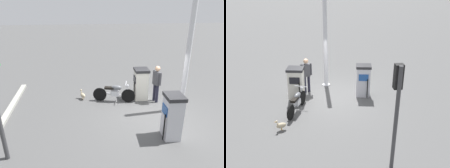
% 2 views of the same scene
% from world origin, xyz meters
% --- Properties ---
extents(ground_plane, '(120.00, 120.00, 0.00)m').
position_xyz_m(ground_plane, '(0.00, 0.00, 0.00)').
color(ground_plane, '#4C4C4C').
extents(fuel_pump_near, '(0.77, 0.83, 1.51)m').
position_xyz_m(fuel_pump_near, '(-0.06, -1.59, 0.77)').
color(fuel_pump_near, silver).
rests_on(fuel_pump_near, ground).
extents(fuel_pump_far, '(0.68, 0.77, 1.56)m').
position_xyz_m(fuel_pump_far, '(-0.06, 1.59, 0.79)').
color(fuel_pump_far, silver).
rests_on(fuel_pump_far, ground).
extents(motorcycle_near_pump, '(1.92, 0.82, 0.96)m').
position_xyz_m(motorcycle_near_pump, '(1.25, -1.48, 0.46)').
color(motorcycle_near_pump, black).
rests_on(motorcycle_near_pump, ground).
extents(attendant_person, '(0.29, 0.57, 1.74)m').
position_xyz_m(attendant_person, '(-0.66, -1.12, 1.01)').
color(attendant_person, '#1E1E2D').
rests_on(attendant_person, ground).
extents(wandering_duck, '(0.32, 0.46, 0.47)m').
position_xyz_m(wandering_duck, '(2.72, -2.00, 0.23)').
color(wandering_duck, tan).
rests_on(wandering_duck, ground).
extents(roadside_traffic_light, '(0.38, 0.25, 3.39)m').
position_xyz_m(roadside_traffic_light, '(5.00, 1.68, 2.34)').
color(roadside_traffic_light, '#38383A').
rests_on(roadside_traffic_light, ground).
extents(canopy_support_pole, '(0.40, 0.40, 4.46)m').
position_xyz_m(canopy_support_pole, '(-1.44, -0.14, 2.15)').
color(canopy_support_pole, silver).
rests_on(canopy_support_pole, ground).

